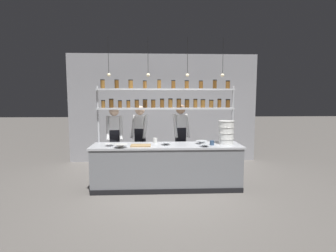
{
  "coord_description": "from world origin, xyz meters",
  "views": [
    {
      "loc": [
        -0.23,
        -5.34,
        1.9
      ],
      "look_at": [
        0.04,
        0.2,
        1.29
      ],
      "focal_mm": 28.0,
      "sensor_mm": 36.0,
      "label": 1
    }
  ],
  "objects_px": {
    "prep_bowl_near_right": "(205,145)",
    "serving_cup_by_board": "(212,143)",
    "spice_shelf_unit": "(166,101)",
    "prep_bowl_center_front": "(121,146)",
    "chef_center": "(140,136)",
    "chef_left": "(115,138)",
    "container_stack": "(226,132)",
    "prep_bowl_far_left": "(201,142)",
    "cutting_board": "(141,145)",
    "prep_bowl_near_left": "(109,145)",
    "chef_right": "(181,135)",
    "serving_cup_front": "(155,140)",
    "prep_bowl_center_back": "(166,144)"
  },
  "relations": [
    {
      "from": "cutting_board",
      "to": "serving_cup_by_board",
      "type": "xyz_separation_m",
      "value": [
        1.46,
        0.03,
        0.04
      ]
    },
    {
      "from": "container_stack",
      "to": "prep_bowl_near_left",
      "type": "height_order",
      "value": "container_stack"
    },
    {
      "from": "cutting_board",
      "to": "prep_bowl_near_left",
      "type": "bearing_deg",
      "value": 177.14
    },
    {
      "from": "prep_bowl_near_right",
      "to": "serving_cup_by_board",
      "type": "distance_m",
      "value": 0.25
    },
    {
      "from": "prep_bowl_near_right",
      "to": "spice_shelf_unit",
      "type": "bearing_deg",
      "value": 141.37
    },
    {
      "from": "chef_left",
      "to": "prep_bowl_far_left",
      "type": "xyz_separation_m",
      "value": [
        1.9,
        -0.53,
        -0.03
      ]
    },
    {
      "from": "cutting_board",
      "to": "spice_shelf_unit",
      "type": "bearing_deg",
      "value": 39.9
    },
    {
      "from": "prep_bowl_far_left",
      "to": "serving_cup_front",
      "type": "distance_m",
      "value": 1.0
    },
    {
      "from": "container_stack",
      "to": "prep_bowl_center_front",
      "type": "height_order",
      "value": "container_stack"
    },
    {
      "from": "cutting_board",
      "to": "chef_left",
      "type": "bearing_deg",
      "value": 131.35
    },
    {
      "from": "chef_left",
      "to": "spice_shelf_unit",
      "type": "bearing_deg",
      "value": -20.97
    },
    {
      "from": "serving_cup_by_board",
      "to": "prep_bowl_center_back",
      "type": "bearing_deg",
      "value": 176.24
    },
    {
      "from": "spice_shelf_unit",
      "to": "prep_bowl_near_left",
      "type": "distance_m",
      "value": 1.52
    },
    {
      "from": "spice_shelf_unit",
      "to": "chef_right",
      "type": "distance_m",
      "value": 0.97
    },
    {
      "from": "prep_bowl_center_back",
      "to": "prep_bowl_near_right",
      "type": "relative_size",
      "value": 1.04
    },
    {
      "from": "prep_bowl_center_front",
      "to": "prep_bowl_near_right",
      "type": "bearing_deg",
      "value": 0.9
    },
    {
      "from": "chef_left",
      "to": "prep_bowl_center_back",
      "type": "bearing_deg",
      "value": -36.67
    },
    {
      "from": "chef_left",
      "to": "serving_cup_by_board",
      "type": "height_order",
      "value": "chef_left"
    },
    {
      "from": "cutting_board",
      "to": "prep_bowl_near_right",
      "type": "height_order",
      "value": "prep_bowl_near_right"
    },
    {
      "from": "prep_bowl_far_left",
      "to": "prep_bowl_near_left",
      "type": "bearing_deg",
      "value": -175.28
    },
    {
      "from": "container_stack",
      "to": "serving_cup_front",
      "type": "height_order",
      "value": "container_stack"
    },
    {
      "from": "chef_right",
      "to": "prep_bowl_far_left",
      "type": "relative_size",
      "value": 7.11
    },
    {
      "from": "prep_bowl_center_back",
      "to": "serving_cup_by_board",
      "type": "relative_size",
      "value": 2.08
    },
    {
      "from": "chef_center",
      "to": "prep_bowl_far_left",
      "type": "relative_size",
      "value": 6.99
    },
    {
      "from": "spice_shelf_unit",
      "to": "prep_bowl_center_front",
      "type": "bearing_deg",
      "value": -146.09
    },
    {
      "from": "chef_left",
      "to": "prep_bowl_near_right",
      "type": "relative_size",
      "value": 8.88
    },
    {
      "from": "prep_bowl_near_right",
      "to": "serving_cup_front",
      "type": "relative_size",
      "value": 1.87
    },
    {
      "from": "spice_shelf_unit",
      "to": "prep_bowl_far_left",
      "type": "height_order",
      "value": "spice_shelf_unit"
    },
    {
      "from": "container_stack",
      "to": "prep_bowl_far_left",
      "type": "relative_size",
      "value": 2.02
    },
    {
      "from": "chef_left",
      "to": "container_stack",
      "type": "height_order",
      "value": "chef_left"
    },
    {
      "from": "prep_bowl_center_front",
      "to": "serving_cup_by_board",
      "type": "relative_size",
      "value": 2.77
    },
    {
      "from": "spice_shelf_unit",
      "to": "chef_center",
      "type": "distance_m",
      "value": 1.11
    },
    {
      "from": "prep_bowl_center_front",
      "to": "serving_cup_front",
      "type": "relative_size",
      "value": 2.59
    },
    {
      "from": "serving_cup_front",
      "to": "serving_cup_by_board",
      "type": "height_order",
      "value": "serving_cup_front"
    },
    {
      "from": "prep_bowl_center_front",
      "to": "prep_bowl_center_back",
      "type": "height_order",
      "value": "prep_bowl_center_front"
    },
    {
      "from": "chef_left",
      "to": "prep_bowl_near_right",
      "type": "xyz_separation_m",
      "value": [
        1.91,
        -0.85,
        -0.03
      ]
    },
    {
      "from": "cutting_board",
      "to": "prep_bowl_far_left",
      "type": "height_order",
      "value": "prep_bowl_far_left"
    },
    {
      "from": "chef_left",
      "to": "chef_right",
      "type": "bearing_deg",
      "value": -3.15
    },
    {
      "from": "chef_left",
      "to": "cutting_board",
      "type": "height_order",
      "value": "chef_left"
    },
    {
      "from": "serving_cup_front",
      "to": "chef_right",
      "type": "bearing_deg",
      "value": 38.33
    },
    {
      "from": "chef_center",
      "to": "cutting_board",
      "type": "height_order",
      "value": "chef_center"
    },
    {
      "from": "spice_shelf_unit",
      "to": "chef_center",
      "type": "bearing_deg",
      "value": 144.61
    },
    {
      "from": "chef_center",
      "to": "container_stack",
      "type": "distance_m",
      "value": 1.99
    },
    {
      "from": "chef_right",
      "to": "chef_center",
      "type": "bearing_deg",
      "value": 167.12
    },
    {
      "from": "prep_bowl_near_right",
      "to": "prep_bowl_far_left",
      "type": "bearing_deg",
      "value": 91.47
    },
    {
      "from": "spice_shelf_unit",
      "to": "container_stack",
      "type": "bearing_deg",
      "value": -14.14
    },
    {
      "from": "chef_center",
      "to": "serving_cup_front",
      "type": "distance_m",
      "value": 0.61
    },
    {
      "from": "chef_left",
      "to": "prep_bowl_near_left",
      "type": "relative_size",
      "value": 9.29
    },
    {
      "from": "chef_left",
      "to": "serving_cup_front",
      "type": "bearing_deg",
      "value": -28.44
    },
    {
      "from": "container_stack",
      "to": "prep_bowl_center_back",
      "type": "height_order",
      "value": "container_stack"
    }
  ]
}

